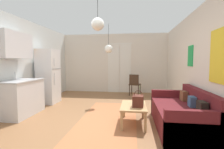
{
  "coord_description": "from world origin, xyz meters",
  "views": [
    {
      "loc": [
        0.87,
        -3.53,
        1.36
      ],
      "look_at": [
        0.22,
        1.41,
        0.99
      ],
      "focal_mm": 26.55,
      "sensor_mm": 36.0,
      "label": 1
    }
  ],
  "objects_px": {
    "coffee_table": "(134,108)",
    "bamboo_vase": "(140,100)",
    "refrigerator": "(48,76)",
    "pendant_lamp_far": "(109,49)",
    "couch": "(183,115)",
    "handbag": "(138,101)",
    "accent_chair": "(135,83)",
    "pendant_lamp_near": "(98,24)"
  },
  "relations": [
    {
      "from": "coffee_table",
      "to": "bamboo_vase",
      "type": "bearing_deg",
      "value": 29.17
    },
    {
      "from": "refrigerator",
      "to": "coffee_table",
      "type": "bearing_deg",
      "value": -28.86
    },
    {
      "from": "coffee_table",
      "to": "refrigerator",
      "type": "relative_size",
      "value": 0.51
    },
    {
      "from": "pendant_lamp_far",
      "to": "couch",
      "type": "bearing_deg",
      "value": -46.66
    },
    {
      "from": "couch",
      "to": "handbag",
      "type": "xyz_separation_m",
      "value": [
        -0.92,
        -0.01,
        0.27
      ]
    },
    {
      "from": "accent_chair",
      "to": "refrigerator",
      "type": "bearing_deg",
      "value": 42.74
    },
    {
      "from": "refrigerator",
      "to": "accent_chair",
      "type": "height_order",
      "value": "refrigerator"
    },
    {
      "from": "handbag",
      "to": "accent_chair",
      "type": "distance_m",
      "value": 3.22
    },
    {
      "from": "couch",
      "to": "bamboo_vase",
      "type": "xyz_separation_m",
      "value": [
        -0.88,
        0.18,
        0.26
      ]
    },
    {
      "from": "coffee_table",
      "to": "bamboo_vase",
      "type": "distance_m",
      "value": 0.23
    },
    {
      "from": "coffee_table",
      "to": "handbag",
      "type": "height_order",
      "value": "handbag"
    },
    {
      "from": "coffee_table",
      "to": "pendant_lamp_near",
      "type": "distance_m",
      "value": 1.91
    },
    {
      "from": "pendant_lamp_near",
      "to": "refrigerator",
      "type": "bearing_deg",
      "value": 137.53
    },
    {
      "from": "handbag",
      "to": "refrigerator",
      "type": "height_order",
      "value": "refrigerator"
    },
    {
      "from": "couch",
      "to": "bamboo_vase",
      "type": "height_order",
      "value": "bamboo_vase"
    },
    {
      "from": "refrigerator",
      "to": "pendant_lamp_far",
      "type": "distance_m",
      "value": 2.2
    },
    {
      "from": "accent_chair",
      "to": "pendant_lamp_far",
      "type": "xyz_separation_m",
      "value": [
        -0.87,
        -1.25,
        1.3
      ]
    },
    {
      "from": "coffee_table",
      "to": "accent_chair",
      "type": "relative_size",
      "value": 1.05
    },
    {
      "from": "couch",
      "to": "accent_chair",
      "type": "bearing_deg",
      "value": 106.98
    },
    {
      "from": "handbag",
      "to": "pendant_lamp_near",
      "type": "bearing_deg",
      "value": -161.6
    },
    {
      "from": "accent_chair",
      "to": "pendant_lamp_near",
      "type": "bearing_deg",
      "value": 91.87
    },
    {
      "from": "refrigerator",
      "to": "handbag",
      "type": "bearing_deg",
      "value": -29.67
    },
    {
      "from": "handbag",
      "to": "refrigerator",
      "type": "distance_m",
      "value": 3.36
    },
    {
      "from": "bamboo_vase",
      "to": "refrigerator",
      "type": "xyz_separation_m",
      "value": [
        -2.94,
        1.47,
        0.36
      ]
    },
    {
      "from": "handbag",
      "to": "bamboo_vase",
      "type": "bearing_deg",
      "value": 77.64
    },
    {
      "from": "refrigerator",
      "to": "accent_chair",
      "type": "xyz_separation_m",
      "value": [
        2.85,
        1.56,
        -0.39
      ]
    },
    {
      "from": "accent_chair",
      "to": "pendant_lamp_far",
      "type": "relative_size",
      "value": 0.91
    },
    {
      "from": "pendant_lamp_near",
      "to": "pendant_lamp_far",
      "type": "height_order",
      "value": "same"
    },
    {
      "from": "bamboo_vase",
      "to": "pendant_lamp_far",
      "type": "xyz_separation_m",
      "value": [
        -0.97,
        1.79,
        1.27
      ]
    },
    {
      "from": "coffee_table",
      "to": "accent_chair",
      "type": "height_order",
      "value": "accent_chair"
    },
    {
      "from": "bamboo_vase",
      "to": "refrigerator",
      "type": "height_order",
      "value": "refrigerator"
    },
    {
      "from": "couch",
      "to": "refrigerator",
      "type": "bearing_deg",
      "value": 156.69
    },
    {
      "from": "handbag",
      "to": "pendant_lamp_far",
      "type": "bearing_deg",
      "value": 115.28
    },
    {
      "from": "bamboo_vase",
      "to": "accent_chair",
      "type": "bearing_deg",
      "value": 91.84
    },
    {
      "from": "couch",
      "to": "pendant_lamp_far",
      "type": "height_order",
      "value": "pendant_lamp_far"
    },
    {
      "from": "pendant_lamp_near",
      "to": "pendant_lamp_far",
      "type": "xyz_separation_m",
      "value": [
        -0.13,
        2.24,
        -0.3
      ]
    },
    {
      "from": "coffee_table",
      "to": "accent_chair",
      "type": "xyz_separation_m",
      "value": [
        0.04,
        3.11,
        0.13
      ]
    },
    {
      "from": "couch",
      "to": "bamboo_vase",
      "type": "bearing_deg",
      "value": 168.73
    },
    {
      "from": "coffee_table",
      "to": "pendant_lamp_far",
      "type": "height_order",
      "value": "pendant_lamp_far"
    },
    {
      "from": "accent_chair",
      "to": "handbag",
      "type": "bearing_deg",
      "value": 105.0
    },
    {
      "from": "pendant_lamp_far",
      "to": "pendant_lamp_near",
      "type": "bearing_deg",
      "value": -86.77
    },
    {
      "from": "handbag",
      "to": "refrigerator",
      "type": "bearing_deg",
      "value": 150.33
    }
  ]
}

